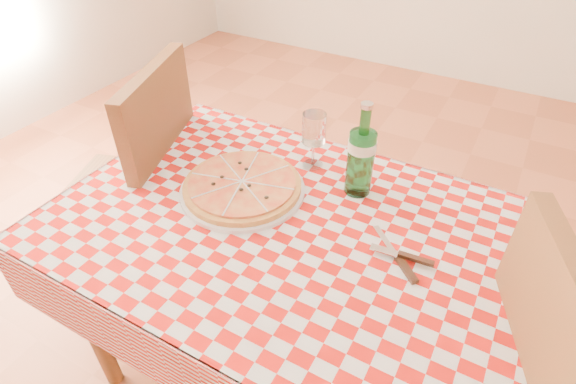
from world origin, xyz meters
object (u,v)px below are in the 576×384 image
(water_bottle, at_px, (362,150))
(wine_glass, at_px, (314,141))
(pizza_plate, at_px, (242,185))
(dining_table, at_px, (284,248))
(chair_far, at_px, (142,181))

(water_bottle, relative_size, wine_glass, 1.55)
(pizza_plate, bearing_deg, water_bottle, 29.91)
(dining_table, distance_m, chair_far, 0.67)
(chair_far, height_order, pizza_plate, chair_far)
(wine_glass, bearing_deg, dining_table, -79.20)
(chair_far, xyz_separation_m, pizza_plate, (0.48, -0.04, 0.19))
(pizza_plate, distance_m, wine_glass, 0.27)
(dining_table, xyz_separation_m, wine_glass, (-0.05, 0.29, 0.19))
(dining_table, distance_m, water_bottle, 0.36)
(chair_far, relative_size, pizza_plate, 2.77)
(chair_far, distance_m, wine_glass, 0.69)
(dining_table, height_order, wine_glass, wine_glass)
(pizza_plate, relative_size, wine_glass, 2.00)
(dining_table, bearing_deg, wine_glass, 100.80)
(pizza_plate, height_order, water_bottle, water_bottle)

